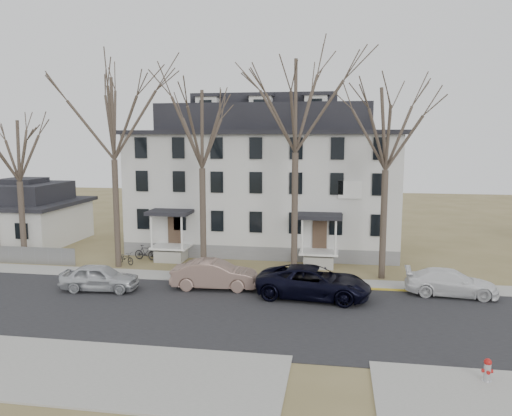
% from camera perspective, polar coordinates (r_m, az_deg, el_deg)
% --- Properties ---
extents(ground, '(120.00, 120.00, 0.00)m').
position_cam_1_polar(ground, '(23.40, -0.27, -13.86)').
color(ground, olive).
rests_on(ground, ground).
extents(main_road, '(120.00, 10.00, 0.04)m').
position_cam_1_polar(main_road, '(25.24, 0.49, -12.18)').
color(main_road, '#27272A').
rests_on(main_road, ground).
extents(far_sidewalk, '(120.00, 2.00, 0.08)m').
position_cam_1_polar(far_sidewalk, '(30.89, 2.20, -8.37)').
color(far_sidewalk, '#A09F97').
rests_on(far_sidewalk, ground).
extents(near_sidewalk_left, '(20.00, 5.00, 0.08)m').
position_cam_1_polar(near_sidewalk_left, '(21.90, -24.75, -16.21)').
color(near_sidewalk_left, '#A09F97').
rests_on(near_sidewalk_left, ground).
extents(yellow_curb, '(14.00, 0.25, 0.06)m').
position_cam_1_polar(yellow_curb, '(29.85, 11.68, -9.12)').
color(yellow_curb, gold).
rests_on(yellow_curb, ground).
extents(boarding_house, '(20.80, 12.36, 12.05)m').
position_cam_1_polar(boarding_house, '(39.90, 1.14, 3.24)').
color(boarding_house, slate).
rests_on(boarding_house, ground).
extents(small_house, '(8.70, 8.70, 5.00)m').
position_cam_1_polar(small_house, '(45.78, -24.88, -0.83)').
color(small_house, silver).
rests_on(small_house, ground).
extents(tree_far_left, '(8.40, 8.40, 13.72)m').
position_cam_1_polar(tree_far_left, '(34.48, -16.08, 10.43)').
color(tree_far_left, '#473B31').
rests_on(tree_far_left, ground).
extents(tree_mid_left, '(7.80, 7.80, 12.74)m').
position_cam_1_polar(tree_mid_left, '(32.38, -6.24, 9.56)').
color(tree_mid_left, '#473B31').
rests_on(tree_mid_left, ground).
extents(tree_center, '(9.00, 9.00, 14.70)m').
position_cam_1_polar(tree_center, '(31.40, 4.58, 12.33)').
color(tree_center, '#473B31').
rests_on(tree_center, ground).
extents(tree_mid_right, '(7.80, 7.80, 12.74)m').
position_cam_1_polar(tree_mid_right, '(31.35, 14.76, 9.39)').
color(tree_mid_right, '#473B31').
rests_on(tree_mid_right, ground).
extents(tree_bungalow, '(6.60, 6.60, 10.78)m').
position_cam_1_polar(tree_bungalow, '(37.95, -25.61, 6.35)').
color(tree_bungalow, '#473B31').
rests_on(tree_bungalow, ground).
extents(car_silver, '(4.56, 2.14, 1.51)m').
position_cam_1_polar(car_silver, '(30.18, -17.42, -7.65)').
color(car_silver, silver).
rests_on(car_silver, ground).
extents(car_tan, '(5.09, 2.10, 1.64)m').
position_cam_1_polar(car_tan, '(29.27, -4.75, -7.65)').
color(car_tan, '#86695D').
rests_on(car_tan, ground).
extents(car_navy, '(6.43, 3.43, 1.72)m').
position_cam_1_polar(car_navy, '(27.71, 6.61, -8.50)').
color(car_navy, black).
rests_on(car_navy, ground).
extents(car_white, '(5.07, 2.37, 1.43)m').
position_cam_1_polar(car_white, '(30.01, 21.37, -8.00)').
color(car_white, white).
rests_on(car_white, ground).
extents(bicycle_left, '(1.74, 1.28, 0.87)m').
position_cam_1_polar(bicycle_left, '(35.82, -14.70, -5.60)').
color(bicycle_left, black).
rests_on(bicycle_left, ground).
extents(bicycle_right, '(1.83, 0.77, 1.07)m').
position_cam_1_polar(bicycle_right, '(36.67, -12.50, -5.05)').
color(bicycle_right, black).
rests_on(bicycle_right, ground).
extents(fire_hydrant, '(0.38, 0.36, 0.91)m').
position_cam_1_polar(fire_hydrant, '(20.53, 24.92, -16.49)').
color(fire_hydrant, '#B7B7BA').
rests_on(fire_hydrant, ground).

